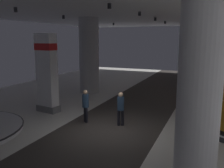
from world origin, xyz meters
TOP-DOWN VIEW (x-y plane):
  - ground at (0.00, 0.00)m, footprint 24.00×44.00m
  - column_right at (3.81, -2.39)m, footprint 1.21×1.21m
  - column_left at (-4.51, 6.75)m, footprint 1.45×1.45m
  - brand_sign_pylon at (-4.24, 1.38)m, footprint 1.35×0.82m
  - visitor_walking_near at (0.27, 0.81)m, footprint 0.32×0.32m
  - visitor_walking_far at (-1.46, 0.61)m, footprint 0.32×0.32m

SIDE VIEW (x-z plane):
  - ground at x=0.00m, z-range -0.05..0.00m
  - visitor_walking_near at x=0.27m, z-range 0.11..1.70m
  - visitor_walking_far at x=-1.46m, z-range 0.11..1.70m
  - brand_sign_pylon at x=-4.24m, z-range 0.07..4.35m
  - column_right at x=3.81m, z-range 0.00..5.50m
  - column_left at x=-4.51m, z-range 0.00..5.50m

